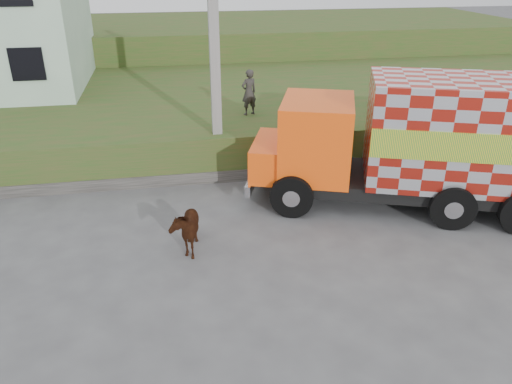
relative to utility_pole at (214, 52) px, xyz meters
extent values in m
plane|color=#474749|center=(1.00, -4.60, -4.08)|extent=(120.00, 120.00, 0.00)
cube|color=#29541C|center=(1.00, 5.40, -3.33)|extent=(40.00, 12.00, 1.50)
cube|color=#29541C|center=(1.00, 17.40, -2.58)|extent=(40.00, 12.00, 3.00)
cube|color=#595651|center=(-1.00, -0.40, -3.88)|extent=(16.00, 0.50, 0.40)
cube|color=gray|center=(0.00, 0.00, -0.08)|extent=(0.30, 0.30, 8.00)
cube|color=black|center=(5.17, -3.10, -3.35)|extent=(7.92, 4.82, 0.39)
cube|color=#FF4F0D|center=(2.67, -2.21, -2.14)|extent=(2.73, 3.07, 2.22)
cube|color=#FF4F0D|center=(1.47, -1.79, -2.80)|extent=(1.82, 2.56, 1.00)
cube|color=silver|center=(6.43, -3.55, -1.75)|extent=(5.70, 4.21, 2.88)
cube|color=yellow|center=(5.97, -4.82, -1.75)|extent=(4.82, 1.75, 0.78)
cube|color=yellow|center=(6.88, -2.28, -1.75)|extent=(4.82, 1.75, 0.78)
cube|color=silver|center=(0.94, -1.60, -3.47)|extent=(1.01, 2.46, 0.33)
cylinder|color=black|center=(1.72, -3.23, -3.47)|extent=(1.28, 0.77, 1.22)
cylinder|color=black|center=(2.57, -0.83, -3.47)|extent=(1.28, 0.77, 1.22)
cylinder|color=black|center=(5.79, -4.68, -3.47)|extent=(1.28, 0.77, 1.22)
cylinder|color=black|center=(6.64, -2.27, -3.47)|extent=(1.28, 0.77, 1.22)
cylinder|color=black|center=(8.32, -2.87, -3.47)|extent=(1.28, 0.77, 1.22)
imported|color=black|center=(-1.33, -4.52, -3.45)|extent=(0.82, 1.54, 1.25)
imported|color=#2A2825|center=(1.37, 1.88, -1.76)|extent=(0.69, 0.58, 1.63)
camera|label=1|loc=(-1.54, -15.44, 2.63)|focal=35.00mm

